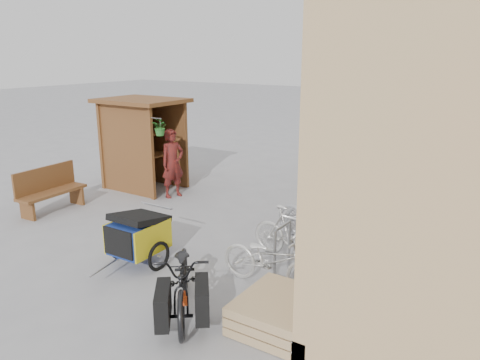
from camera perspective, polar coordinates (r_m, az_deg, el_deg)
The scene contains 17 objects.
ground at distance 9.17m, azimuth -7.82°, elevation -7.68°, with size 80.00×80.00×0.00m, color #99999C.
kiosk at distance 12.66m, azimuth -12.10°, elevation 5.86°, with size 2.49×1.65×2.40m.
bike_rack at distance 9.82m, azimuth 11.77°, elevation -3.07°, with size 0.05×5.35×0.86m.
pallet_stack at distance 6.50m, azimuth 4.75°, elevation -15.75°, with size 1.00×1.20×0.40m.
bench at distance 11.58m, azimuth -22.19°, elevation -1.02°, with size 0.59×1.66×1.03m.
shopping_carts at distance 13.13m, azimuth 20.78°, elevation 1.54°, with size 0.63×2.50×1.13m.
child_trailer at distance 8.27m, azimuth -12.32°, elevation -6.49°, with size 0.98×1.64×0.97m.
cargo_bike at distance 6.65m, azimuth -6.88°, elevation -12.06°, with size 1.76×1.98×1.04m.
person_kiosk at distance 11.84m, azimuth -8.20°, elevation 2.02°, with size 0.63×0.41×1.73m, color maroon.
bike_0 at distance 7.35m, azimuth 3.80°, elevation -9.72°, with size 0.60×1.73×0.91m, color silver.
bike_1 at distance 8.29m, azimuth 6.51°, elevation -6.58°, with size 0.45×1.60×0.96m, color silver.
bike_2 at distance 9.09m, azimuth 9.53°, elevation -4.65°, with size 0.65×1.87×0.98m, color #9C9CA0.
bike_3 at distance 9.33m, azimuth 10.58°, elevation -4.05°, with size 0.48×1.68×1.01m, color #9C9CA0.
bike_4 at distance 10.32m, azimuth 11.69°, elevation -2.83°, with size 0.53×1.52×0.80m, color maroon.
bike_5 at distance 10.53m, azimuth 14.17°, elevation -2.19°, with size 0.45×1.58×0.95m, color silver.
bike_6 at distance 11.33m, azimuth 13.83°, elevation -1.10°, with size 0.59×1.69×0.89m, color #1E7B73.
bike_7 at distance 11.69m, azimuth 15.42°, elevation -0.60°, with size 0.43×1.54×0.92m, color silver.
Camera 1 is at (5.59, -6.34, 3.56)m, focal length 35.00 mm.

